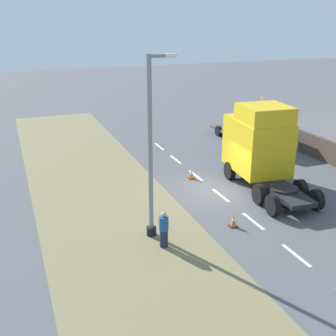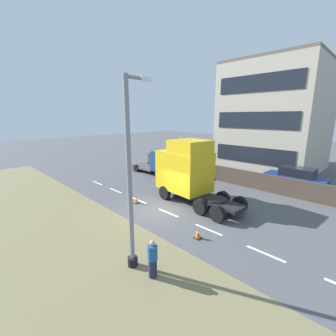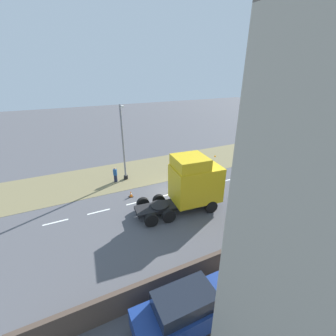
# 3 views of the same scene
# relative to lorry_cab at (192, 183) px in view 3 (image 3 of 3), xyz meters

# --- Properties ---
(ground_plane) EXTENTS (120.00, 120.00, 0.00)m
(ground_plane) POSITION_rel_lorry_cab_xyz_m (-2.70, -0.04, -2.30)
(ground_plane) COLOR #515156
(ground_plane) RESTS_ON ground
(grass_verge) EXTENTS (7.00, 44.00, 0.01)m
(grass_verge) POSITION_rel_lorry_cab_xyz_m (-8.70, -0.04, -2.29)
(grass_verge) COLOR olive
(grass_verge) RESTS_ON ground
(lane_markings) EXTENTS (0.16, 21.00, 0.00)m
(lane_markings) POSITION_rel_lorry_cab_xyz_m (-2.70, -0.74, -2.30)
(lane_markings) COLOR white
(lane_markings) RESTS_ON ground
(boundary_wall) EXTENTS (0.25, 24.00, 1.49)m
(boundary_wall) POSITION_rel_lorry_cab_xyz_m (6.30, -0.04, -1.56)
(boundary_wall) COLOR #4C3D33
(boundary_wall) RESTS_ON ground
(lorry_cab) EXTENTS (3.22, 7.09, 4.72)m
(lorry_cab) POSITION_rel_lorry_cab_xyz_m (0.00, 0.00, 0.00)
(lorry_cab) COLOR black
(lorry_cab) RESTS_ON ground
(flatbed_truck) EXTENTS (2.33, 6.12, 2.63)m
(flatbed_truck) POSITION_rel_lorry_cab_xyz_m (3.76, 6.77, -0.90)
(flatbed_truck) COLOR navy
(flatbed_truck) RESTS_ON ground
(parked_car) EXTENTS (1.92, 4.72, 2.06)m
(parked_car) POSITION_rel_lorry_cab_xyz_m (8.07, -5.17, -1.30)
(parked_car) COLOR navy
(parked_car) RESTS_ON ground
(lamp_post) EXTENTS (1.33, 0.43, 7.71)m
(lamp_post) POSITION_rel_lorry_cab_xyz_m (-7.52, -3.48, 1.17)
(lamp_post) COLOR black
(lamp_post) RESTS_ON ground
(pedestrian) EXTENTS (0.39, 0.39, 1.58)m
(pedestrian) POSITION_rel_lorry_cab_xyz_m (-7.41, -4.59, -1.53)
(pedestrian) COLOR #1E233D
(pedestrian) RESTS_ON ground
(traffic_cone_lead) EXTENTS (0.36, 0.36, 0.58)m
(traffic_cone_lead) POSITION_rel_lorry_cab_xyz_m (-3.15, 2.10, -2.02)
(traffic_cone_lead) COLOR black
(traffic_cone_lead) RESTS_ON ground
(traffic_cone_trailing) EXTENTS (0.36, 0.36, 0.58)m
(traffic_cone_trailing) POSITION_rel_lorry_cab_xyz_m (-3.84, -4.07, -2.02)
(traffic_cone_trailing) COLOR black
(traffic_cone_trailing) RESTS_ON ground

